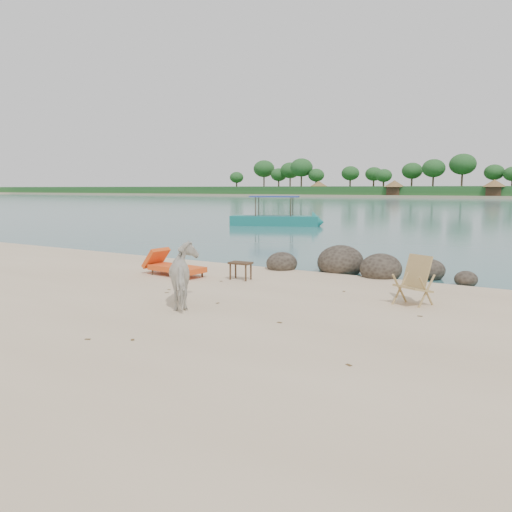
{
  "coord_description": "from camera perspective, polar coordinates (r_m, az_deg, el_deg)",
  "views": [
    {
      "loc": [
        6.62,
        -7.83,
        2.56
      ],
      "look_at": [
        0.68,
        2.0,
        1.0
      ],
      "focal_mm": 35.0,
      "sensor_mm": 36.0,
      "label": 1
    }
  ],
  "objects": [
    {
      "name": "boulders",
      "position": [
        15.51,
        11.25,
        -1.15
      ],
      "size": [
        6.18,
        2.78,
        1.07
      ],
      "rotation": [
        0.0,
        0.0,
        0.34
      ],
      "color": "black",
      "rests_on": "ground"
    },
    {
      "name": "cow",
      "position": [
        10.89,
        -7.99,
        -2.3
      ],
      "size": [
        1.64,
        1.66,
        1.36
      ],
      "primitive_type": "imported",
      "rotation": [
        0.0,
        0.0,
        3.91
      ],
      "color": "silver",
      "rests_on": "ground"
    },
    {
      "name": "side_table",
      "position": [
        13.91,
        -1.77,
        -1.84
      ],
      "size": [
        0.63,
        0.43,
        0.49
      ],
      "primitive_type": null,
      "rotation": [
        0.0,
        0.0,
        0.06
      ],
      "color": "#322214",
      "rests_on": "ground"
    },
    {
      "name": "lounge_chair",
      "position": [
        14.69,
        -9.03,
        -1.11
      ],
      "size": [
        2.23,
        0.94,
        0.65
      ],
      "primitive_type": null,
      "rotation": [
        0.0,
        0.0,
        -0.08
      ],
      "color": "#F1521C",
      "rests_on": "ground"
    },
    {
      "name": "deck_chair",
      "position": [
        11.41,
        17.53,
        -2.86
      ],
      "size": [
        0.94,
        0.97,
        1.07
      ],
      "primitive_type": null,
      "rotation": [
        0.0,
        0.0,
        -0.46
      ],
      "color": "tan",
      "rests_on": "ground"
    },
    {
      "name": "boat_near",
      "position": [
        35.19,
        2.12,
        6.3
      ],
      "size": [
        6.99,
        3.92,
        3.35
      ],
      "primitive_type": null,
      "rotation": [
        0.0,
        0.0,
        0.37
      ],
      "color": "#166E6A",
      "rests_on": "water"
    },
    {
      "name": "dead_leaves",
      "position": [
        10.56,
        -5.17,
        -6.3
      ],
      "size": [
        8.42,
        6.86,
        0.0
      ],
      "color": "brown",
      "rests_on": "ground"
    }
  ]
}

